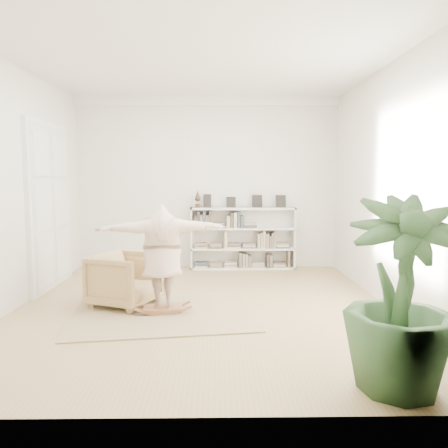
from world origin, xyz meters
name	(u,v)px	position (x,y,z in m)	size (l,w,h in m)	color
floor	(203,308)	(0.00, 0.00, 0.00)	(6.00, 6.00, 0.00)	#9D8351
room_shell	(207,101)	(0.00, 2.94, 3.51)	(6.00, 6.00, 6.00)	silver
doors	(50,208)	(-2.70, 1.30, 1.40)	(0.09, 1.78, 2.92)	white
bookshelf	(242,239)	(0.74, 2.82, 0.64)	(2.20, 0.35, 1.64)	silver
armchair	(125,280)	(-1.17, 0.11, 0.40)	(0.85, 0.88, 0.80)	#A77E58
rug	(163,313)	(-0.56, -0.27, 0.01)	(2.50, 2.00, 0.02)	tan
rocker_board	(163,308)	(-0.56, -0.27, 0.07)	(0.58, 0.40, 0.12)	#98653C
person	(162,253)	(-0.56, -0.27, 0.87)	(1.80, 0.49, 1.46)	beige
houseplant	(400,294)	(1.85, -2.55, 0.88)	(0.99, 0.99, 1.77)	#2B4B25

